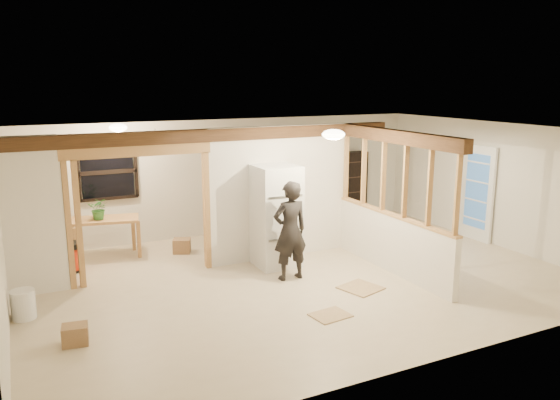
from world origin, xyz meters
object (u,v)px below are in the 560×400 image
bookshelf (350,186)px  shop_vac (72,257)px  woman (290,231)px  work_table (106,238)px  refrigerator (276,216)px

bookshelf → shop_vac: bearing=-171.3°
woman → shop_vac: 3.90m
woman → work_table: bearing=-45.6°
woman → shop_vac: size_ratio=3.21×
work_table → shop_vac: work_table is taller
shop_vac → refrigerator: bearing=-20.7°
woman → refrigerator: bearing=-99.5°
refrigerator → woman: refrigerator is taller
shop_vac → bookshelf: bookshelf is taller
work_table → bookshelf: size_ratio=0.75×
refrigerator → woman: (-0.11, -0.76, -0.07)m
woman → bookshelf: size_ratio=1.03×
bookshelf → woman: bearing=-136.5°
shop_vac → woman: bearing=-31.8°
shop_vac → work_table: bearing=37.4°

